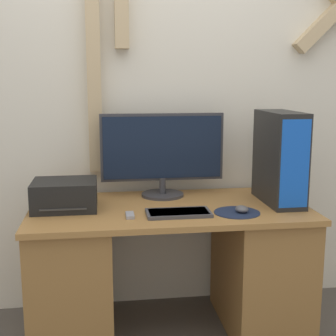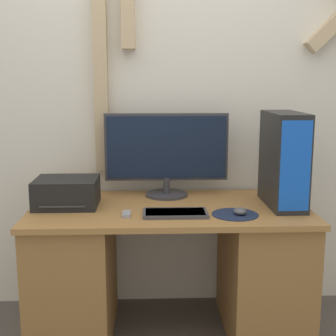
# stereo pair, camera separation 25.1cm
# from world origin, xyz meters

# --- Properties ---
(wall_back) EXTENTS (6.40, 0.13, 2.70)m
(wall_back) POSITION_xyz_m (0.01, 0.81, 1.36)
(wall_back) COLOR silver
(wall_back) RESTS_ON ground_plane
(desk) EXTENTS (1.50, 0.75, 0.74)m
(desk) POSITION_xyz_m (0.00, 0.38, 0.38)
(desk) COLOR olive
(desk) RESTS_ON ground_plane
(monitor) EXTENTS (0.72, 0.25, 0.49)m
(monitor) POSITION_xyz_m (-0.01, 0.62, 1.01)
(monitor) COLOR #333338
(monitor) RESTS_ON desk
(keyboard) EXTENTS (0.33, 0.17, 0.02)m
(keyboard) POSITION_xyz_m (0.02, 0.21, 0.75)
(keyboard) COLOR #3D3D42
(keyboard) RESTS_ON desk
(mousepad) EXTENTS (0.24, 0.24, 0.00)m
(mousepad) POSITION_xyz_m (0.33, 0.20, 0.75)
(mousepad) COLOR #19233D
(mousepad) RESTS_ON desk
(mouse) EXTENTS (0.07, 0.08, 0.04)m
(mouse) POSITION_xyz_m (0.35, 0.19, 0.76)
(mouse) COLOR #4C4C51
(mouse) RESTS_ON mousepad
(computer_tower) EXTENTS (0.17, 0.43, 0.51)m
(computer_tower) POSITION_xyz_m (0.62, 0.38, 1.00)
(computer_tower) COLOR black
(computer_tower) RESTS_ON desk
(printer) EXTENTS (0.34, 0.29, 0.15)m
(printer) POSITION_xyz_m (-0.56, 0.41, 0.82)
(printer) COLOR black
(printer) RESTS_ON desk
(remote_control) EXTENTS (0.04, 0.10, 0.02)m
(remote_control) POSITION_xyz_m (-0.23, 0.21, 0.75)
(remote_control) COLOR gray
(remote_control) RESTS_ON desk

